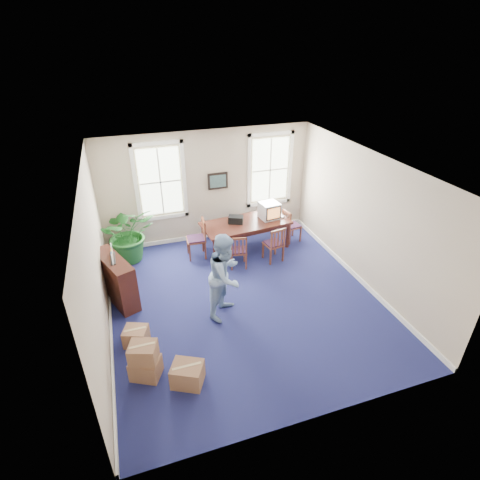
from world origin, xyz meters
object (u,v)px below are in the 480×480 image
object	(u,v)px
cardboard_boxes	(155,353)
chair_near_left	(238,250)
man	(226,275)
potted_plant	(129,233)
conference_table	(246,235)
credenza	(116,279)
crt_tv	(269,210)

from	to	relation	value
cardboard_boxes	chair_near_left	bearing A→B (deg)	48.46
man	cardboard_boxes	bearing A→B (deg)	166.64
chair_near_left	cardboard_boxes	world-z (taller)	chair_near_left
chair_near_left	potted_plant	size ratio (longest dim) A/B	0.61
cardboard_boxes	conference_table	bearing A→B (deg)	50.60
cardboard_boxes	potted_plant	bearing A→B (deg)	91.91
credenza	potted_plant	xyz separation A→B (m)	(0.42, 1.73, 0.22)
man	credenza	distance (m)	2.58
crt_tv	man	bearing A→B (deg)	-136.08
conference_table	credenza	size ratio (longest dim) A/B	1.71
crt_tv	potted_plant	distance (m)	3.88
crt_tv	man	size ratio (longest dim) A/B	0.28
crt_tv	credenza	bearing A→B (deg)	-169.98
man	chair_near_left	bearing A→B (deg)	16.13
man	cardboard_boxes	distance (m)	2.12
chair_near_left	conference_table	bearing A→B (deg)	-109.27
credenza	potted_plant	world-z (taller)	potted_plant
cardboard_boxes	credenza	bearing A→B (deg)	103.30
crt_tv	man	distance (m)	3.27
crt_tv	cardboard_boxes	world-z (taller)	crt_tv
man	potted_plant	distance (m)	3.46
man	credenza	bearing A→B (deg)	104.07
crt_tv	cardboard_boxes	xyz separation A→B (m)	(-3.72, -3.71, -0.67)
conference_table	chair_near_left	size ratio (longest dim) A/B	2.53
man	credenza	size ratio (longest dim) A/B	1.36
potted_plant	cardboard_boxes	world-z (taller)	potted_plant
conference_table	crt_tv	xyz separation A→B (m)	(0.72, 0.06, 0.64)
crt_tv	potted_plant	bearing A→B (deg)	166.82
man	credenza	world-z (taller)	man
crt_tv	chair_near_left	distance (m)	1.60
credenza	potted_plant	distance (m)	1.80
crt_tv	potted_plant	size ratio (longest dim) A/B	0.35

